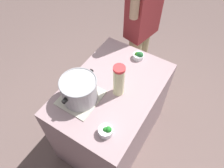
{
  "coord_description": "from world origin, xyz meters",
  "views": [
    {
      "loc": [
        -0.91,
        -0.57,
        2.31
      ],
      "look_at": [
        0.0,
        0.0,
        0.94
      ],
      "focal_mm": 34.78,
      "sensor_mm": 36.0,
      "label": 1
    }
  ],
  "objects": [
    {
      "name": "person_cook",
      "position": [
        0.8,
        0.14,
        0.92
      ],
      "size": [
        0.5,
        0.27,
        1.66
      ],
      "color": "tan",
      "rests_on": "ground_plane"
    },
    {
      "name": "cooking_pot",
      "position": [
        -0.22,
        0.16,
        1.0
      ],
      "size": [
        0.35,
        0.28,
        0.2
      ],
      "color": "#B7B7BC",
      "rests_on": "dish_cloth"
    },
    {
      "name": "lemonade_pitcher",
      "position": [
        -0.01,
        -0.07,
        1.04
      ],
      "size": [
        0.09,
        0.09,
        0.29
      ],
      "color": "beige",
      "rests_on": "counter_slab"
    },
    {
      "name": "counter_slab",
      "position": [
        0.0,
        0.0,
        0.44
      ],
      "size": [
        1.05,
        0.72,
        0.89
      ],
      "primitive_type": "cube",
      "color": "#A7898F",
      "rests_on": "ground_plane"
    },
    {
      "name": "broccoli_bowl_center",
      "position": [
        -0.36,
        -0.18,
        0.92
      ],
      "size": [
        0.11,
        0.11,
        0.08
      ],
      "color": "silver",
      "rests_on": "counter_slab"
    },
    {
      "name": "ground_plane",
      "position": [
        0.0,
        0.0,
        0.0
      ],
      "size": [
        8.0,
        8.0,
        0.0
      ],
      "primitive_type": "plane",
      "color": "#735D58"
    },
    {
      "name": "broccoli_bowl_front",
      "position": [
        0.42,
        -0.02,
        0.92
      ],
      "size": [
        0.1,
        0.1,
        0.08
      ],
      "color": "silver",
      "rests_on": "counter_slab"
    },
    {
      "name": "dish_cloth",
      "position": [
        -0.22,
        0.16,
        0.89
      ],
      "size": [
        0.32,
        0.29,
        0.01
      ],
      "primitive_type": "cube",
      "color": "beige",
      "rests_on": "counter_slab"
    }
  ]
}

